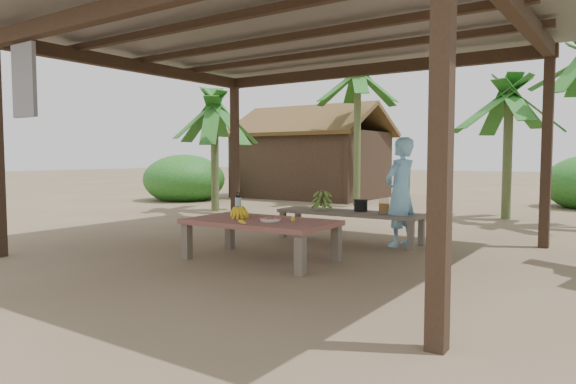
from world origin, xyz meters
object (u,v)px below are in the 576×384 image
Objects in this scene: bench at (349,215)px; ripe_banana_bunch at (238,211)px; work_table at (261,225)px; woman at (400,192)px; cooking_pot at (361,206)px; plate at (270,220)px; water_flask at (238,205)px.

ripe_banana_bunch is (-0.58, -1.89, 0.19)m from bench.
woman is at bearing 59.74° from work_table.
bench is 11.06× the size of cooking_pot.
bench is 9.25× the size of plate.
woman is (0.79, 0.02, 0.37)m from bench.
ripe_banana_bunch reaches higher than bench.
work_table is 2.18m from woman.
ripe_banana_bunch is at bearing -109.04° from bench.
cooking_pot is (0.38, 1.98, 0.10)m from work_table.
woman is (1.37, 1.92, 0.19)m from ripe_banana_bunch.
ripe_banana_bunch is 1.34× the size of cooking_pot.
cooking_pot is at bearing 62.02° from water_flask.
ripe_banana_bunch is 0.54m from plate.
water_flask is 1.97m from cooking_pot.
bench is (0.23, 1.88, -0.04)m from work_table.
plate is at bearing -21.51° from water_flask.
ripe_banana_bunch is 1.12× the size of plate.
woman reaches higher than work_table.
ripe_banana_bunch is 0.90× the size of water_flask.
ripe_banana_bunch reaches higher than work_table.
water_flask reaches higher than bench.
plate reaches higher than work_table.
cooking_pot is (0.19, 2.03, 0.02)m from plate.
woman is (0.65, -0.08, 0.23)m from cooking_pot.
cooking_pot is at bearing 84.72° from plate.
plate is 2.14m from woman.
work_table is 9.12× the size of cooking_pot.
cooking_pot is 0.70m from woman.
cooking_pot reaches higher than bench.
plate is (0.19, -0.05, 0.08)m from work_table.
work_table is at bearing -100.76° from cooking_pot.
work_table is 0.37m from ripe_banana_bunch.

